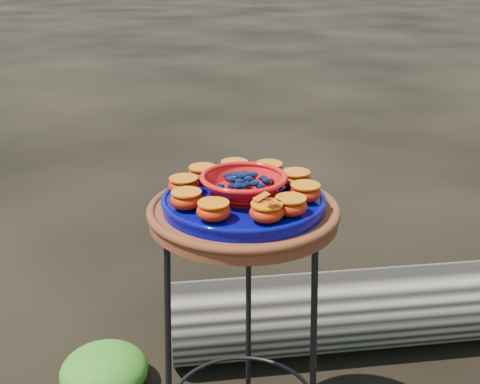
# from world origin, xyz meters

# --- Properties ---
(plant_stand) EXTENTS (0.44, 0.44, 0.70)m
(plant_stand) POSITION_xyz_m (0.00, 0.00, 0.35)
(plant_stand) COLOR black
(plant_stand) RESTS_ON ground
(terracotta_saucer) EXTENTS (0.45, 0.45, 0.04)m
(terracotta_saucer) POSITION_xyz_m (0.00, 0.00, 0.72)
(terracotta_saucer) COLOR #5B2217
(terracotta_saucer) RESTS_ON plant_stand
(cobalt_plate) EXTENTS (0.39, 0.39, 0.03)m
(cobalt_plate) POSITION_xyz_m (0.00, 0.00, 0.75)
(cobalt_plate) COLOR #010542
(cobalt_plate) RESTS_ON terracotta_saucer
(red_bowl) EXTENTS (0.19, 0.19, 0.05)m
(red_bowl) POSITION_xyz_m (0.00, 0.00, 0.79)
(red_bowl) COLOR red
(red_bowl) RESTS_ON cobalt_plate
(glass_gems) EXTENTS (0.15, 0.15, 0.03)m
(glass_gems) POSITION_xyz_m (0.00, 0.00, 0.83)
(glass_gems) COLOR black
(glass_gems) RESTS_ON red_bowl
(orange_half_0) EXTENTS (0.08, 0.08, 0.04)m
(orange_half_0) POSITION_xyz_m (0.06, -0.13, 0.78)
(orange_half_0) COLOR #AD1205
(orange_half_0) RESTS_ON cobalt_plate
(orange_half_1) EXTENTS (0.08, 0.08, 0.04)m
(orange_half_1) POSITION_xyz_m (0.11, -0.09, 0.78)
(orange_half_1) COLOR #AD1205
(orange_half_1) RESTS_ON cobalt_plate
(orange_half_2) EXTENTS (0.08, 0.08, 0.04)m
(orange_half_2) POSITION_xyz_m (0.14, -0.01, 0.78)
(orange_half_2) COLOR #AD1205
(orange_half_2) RESTS_ON cobalt_plate
(orange_half_3) EXTENTS (0.08, 0.08, 0.04)m
(orange_half_3) POSITION_xyz_m (0.12, 0.08, 0.78)
(orange_half_3) COLOR #AD1205
(orange_half_3) RESTS_ON cobalt_plate
(orange_half_4) EXTENTS (0.08, 0.08, 0.04)m
(orange_half_4) POSITION_xyz_m (0.06, 0.13, 0.78)
(orange_half_4) COLOR #AD1205
(orange_half_4) RESTS_ON cobalt_plate
(orange_half_5) EXTENTS (0.08, 0.08, 0.04)m
(orange_half_5) POSITION_xyz_m (-0.03, 0.14, 0.78)
(orange_half_5) COLOR #AD1205
(orange_half_5) RESTS_ON cobalt_plate
(orange_half_6) EXTENTS (0.08, 0.08, 0.04)m
(orange_half_6) POSITION_xyz_m (-0.11, 0.09, 0.78)
(orange_half_6) COLOR #AD1205
(orange_half_6) RESTS_ON cobalt_plate
(orange_half_7) EXTENTS (0.08, 0.08, 0.04)m
(orange_half_7) POSITION_xyz_m (-0.14, 0.01, 0.78)
(orange_half_7) COLOR #AD1205
(orange_half_7) RESTS_ON cobalt_plate
(orange_half_8) EXTENTS (0.08, 0.08, 0.04)m
(orange_half_8) POSITION_xyz_m (-0.12, -0.08, 0.78)
(orange_half_8) COLOR #AD1205
(orange_half_8) RESTS_ON cobalt_plate
(orange_half_9) EXTENTS (0.08, 0.08, 0.04)m
(orange_half_9) POSITION_xyz_m (-0.06, -0.13, 0.78)
(orange_half_9) COLOR #AD1205
(orange_half_9) RESTS_ON cobalt_plate
(butterfly) EXTENTS (0.09, 0.08, 0.01)m
(butterfly) POSITION_xyz_m (0.06, -0.13, 0.81)
(butterfly) COLOR #CF4409
(butterfly) RESTS_ON orange_half_0
(driftwood_log) EXTENTS (1.55, 0.71, 0.28)m
(driftwood_log) POSITION_xyz_m (0.46, 0.53, 0.14)
(driftwood_log) COLOR black
(driftwood_log) RESTS_ON ground
(foliage_left) EXTENTS (0.28, 0.28, 0.14)m
(foliage_left) POSITION_xyz_m (-0.46, 0.21, 0.07)
(foliage_left) COLOR #1F6D15
(foliage_left) RESTS_ON ground
(foliage_back) EXTENTS (0.34, 0.34, 0.17)m
(foliage_back) POSITION_xyz_m (-0.14, 0.50, 0.08)
(foliage_back) COLOR #1F6D15
(foliage_back) RESTS_ON ground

